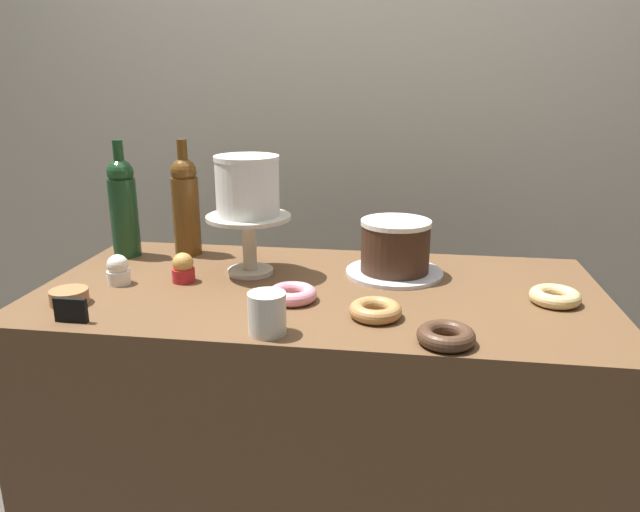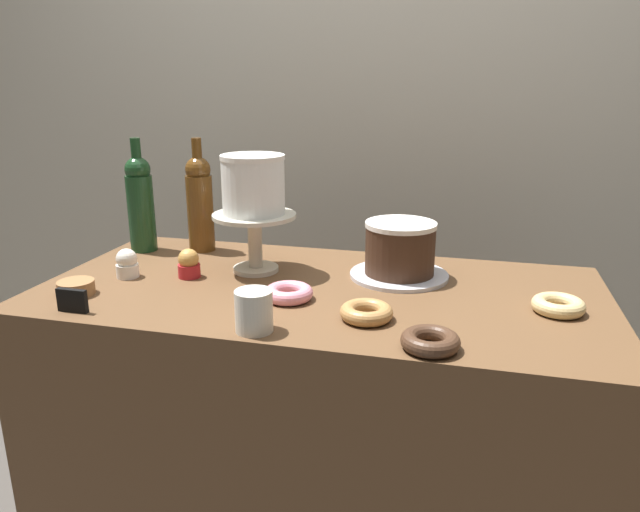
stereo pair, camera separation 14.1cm
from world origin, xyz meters
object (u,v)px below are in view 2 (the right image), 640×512
cupcake_vanilla (127,264)px  donut_chocolate (430,341)px  white_layer_cake (253,185)px  donut_maple (366,312)px  price_sign_chalkboard (72,301)px  coffee_cup_ceramic (254,311)px  cake_stand_pedestal (255,233)px  cupcake_caramel (189,264)px  wine_bottle_green (140,202)px  donut_glazed (558,305)px  chocolate_round_cake (400,248)px  donut_pink (289,293)px  cookie_stack (76,288)px  wine_bottle_amber (200,202)px

cupcake_vanilla → donut_chocolate: bearing=-16.7°
white_layer_cake → donut_maple: (0.34, -0.25, -0.21)m
price_sign_chalkboard → coffee_cup_ceramic: bearing=0.4°
cake_stand_pedestal → coffee_cup_ceramic: (0.13, -0.36, -0.06)m
cupcake_caramel → cake_stand_pedestal: bearing=31.3°
white_layer_cake → wine_bottle_green: 0.41m
donut_maple → donut_glazed: 0.42m
donut_chocolate → cake_stand_pedestal: bearing=143.1°
cupcake_caramel → donut_glazed: bearing=-1.2°
cake_stand_pedestal → chocolate_round_cake: size_ratio=1.21×
cupcake_caramel → donut_maple: cupcake_caramel is taller
cupcake_vanilla → donut_pink: bearing=-6.6°
white_layer_cake → wine_bottle_green: wine_bottle_green is taller
cupcake_caramel → coffee_cup_ceramic: size_ratio=0.87×
donut_glazed → white_layer_cake: bearing=171.6°
chocolate_round_cake → price_sign_chalkboard: (-0.65, -0.41, -0.05)m
cake_stand_pedestal → cookie_stack: cake_stand_pedestal is taller
chocolate_round_cake → white_layer_cake: bearing=-173.0°
donut_maple → cake_stand_pedestal: bearing=143.5°
wine_bottle_amber → wine_bottle_green: 0.17m
white_layer_cake → cupcake_vanilla: 0.38m
donut_chocolate → price_sign_chalkboard: (-0.76, -0.01, 0.01)m
wine_bottle_green → cookie_stack: bearing=-83.7°
cupcake_vanilla → donut_pink: size_ratio=0.66×
white_layer_cake → cupcake_caramel: white_layer_cake is taller
cake_stand_pedestal → donut_chocolate: cake_stand_pedestal is taller
price_sign_chalkboard → white_layer_cake: bearing=52.1°
wine_bottle_amber → cupcake_caramel: wine_bottle_amber is taller
price_sign_chalkboard → wine_bottle_amber: bearing=83.0°
donut_maple → coffee_cup_ceramic: bearing=-151.3°
cupcake_vanilla → price_sign_chalkboard: size_ratio=1.06×
cake_stand_pedestal → donut_chocolate: bearing=-36.9°
donut_glazed → coffee_cup_ceramic: 0.65m
cupcake_vanilla → coffee_cup_ceramic: 0.49m
price_sign_chalkboard → donut_pink: bearing=23.5°
white_layer_cake → coffee_cup_ceramic: 0.43m
donut_chocolate → cupcake_vanilla: bearing=163.3°
donut_chocolate → price_sign_chalkboard: bearing=-179.5°
chocolate_round_cake → wine_bottle_green: bearing=175.5°
white_layer_cake → cupcake_caramel: 0.26m
cake_stand_pedestal → wine_bottle_green: 0.40m
chocolate_round_cake → donut_chocolate: size_ratio=1.59×
donut_maple → coffee_cup_ceramic: (-0.21, -0.11, 0.03)m
cupcake_caramel → coffee_cup_ceramic: bearing=-44.6°
donut_glazed → coffee_cup_ceramic: bearing=-157.0°
cupcake_vanilla → price_sign_chalkboard: (0.01, -0.24, -0.01)m
donut_glazed → cupcake_caramel: bearing=178.8°
cupcake_vanilla → wine_bottle_green: bearing=110.9°
cake_stand_pedestal → white_layer_cake: 0.13m
wine_bottle_green → cupcake_vanilla: wine_bottle_green is taller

